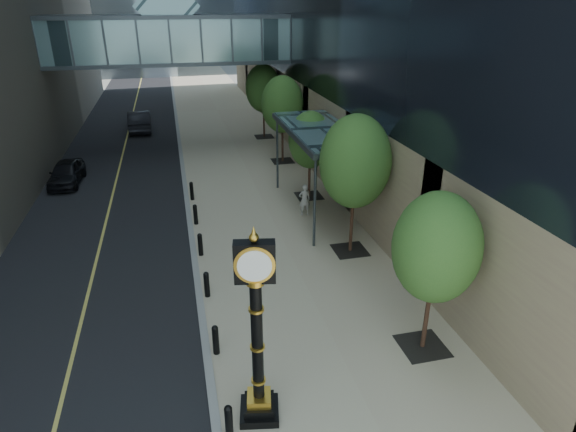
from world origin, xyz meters
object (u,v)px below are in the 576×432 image
object	(u,v)px
car_near	(66,173)
car_far	(140,121)
street_clock	(257,344)
pedestrian	(305,200)

from	to	relation	value
car_near	car_far	distance (m)	12.78
car_near	car_far	bearing A→B (deg)	76.07
street_clock	car_far	bearing A→B (deg)	108.00
street_clock	car_far	world-z (taller)	street_clock
street_clock	car_far	xyz separation A→B (m)	(-4.14, 32.04, -1.52)
street_clock	pedestrian	world-z (taller)	street_clock
car_far	pedestrian	bearing A→B (deg)	111.85
pedestrian	car_far	bearing A→B (deg)	-68.35
pedestrian	car_near	world-z (taller)	pedestrian
car_near	car_far	world-z (taller)	car_far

